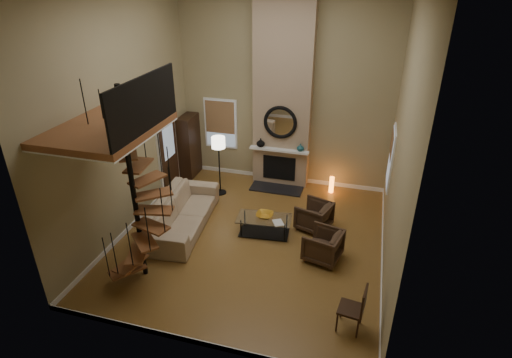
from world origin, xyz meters
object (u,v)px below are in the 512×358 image
(hutch, at_px, (189,146))
(accent_lamp, at_px, (331,185))
(armchair_near, at_px, (317,217))
(side_chair, at_px, (356,307))
(floor_lamp, at_px, (219,147))
(sofa, at_px, (182,212))
(armchair_far, at_px, (326,246))
(coffee_table, at_px, (264,224))

(hutch, bearing_deg, accent_lamp, -0.19)
(armchair_near, bearing_deg, side_chair, 37.91)
(hutch, distance_m, floor_lamp, 1.64)
(sofa, height_order, armchair_far, sofa)
(armchair_near, xyz_separation_m, armchair_far, (0.37, -1.15, 0.00))
(hutch, height_order, side_chair, hutch)
(hutch, distance_m, side_chair, 7.30)
(floor_lamp, bearing_deg, armchair_near, -20.63)
(coffee_table, distance_m, floor_lamp, 2.64)
(armchair_near, distance_m, side_chair, 3.20)
(floor_lamp, bearing_deg, armchair_far, -34.36)
(sofa, bearing_deg, armchair_near, -82.36)
(coffee_table, xyz_separation_m, accent_lamp, (1.31, 2.53, -0.03))
(accent_lamp, bearing_deg, coffee_table, -117.38)
(armchair_near, bearing_deg, coffee_table, -47.37)
(sofa, relative_size, side_chair, 3.04)
(floor_lamp, bearing_deg, side_chair, -45.47)
(armchair_near, relative_size, coffee_table, 0.57)
(armchair_far, xyz_separation_m, accent_lamp, (-0.24, 3.13, -0.10))
(floor_lamp, bearing_deg, coffee_table, -43.62)
(sofa, bearing_deg, hutch, 13.90)
(floor_lamp, relative_size, accent_lamp, 3.61)
(armchair_far, relative_size, accent_lamp, 1.62)
(armchair_near, bearing_deg, sofa, -59.25)
(sofa, bearing_deg, side_chair, -123.00)
(coffee_table, bearing_deg, accent_lamp, 62.62)
(armchair_far, distance_m, accent_lamp, 3.14)
(sofa, height_order, side_chair, side_chair)
(armchair_near, xyz_separation_m, floor_lamp, (-2.90, 1.09, 1.06))
(hutch, bearing_deg, armchair_far, -34.53)
(hutch, distance_m, armchair_far, 5.57)
(armchair_far, relative_size, coffee_table, 0.57)
(sofa, relative_size, floor_lamp, 1.67)
(side_chair, bearing_deg, armchair_far, 111.96)
(sofa, bearing_deg, coffee_table, -89.86)
(coffee_table, xyz_separation_m, side_chair, (2.29, -2.44, 0.24))
(armchair_far, distance_m, side_chair, 2.00)
(sofa, height_order, armchair_near, sofa)
(armchair_near, height_order, armchair_far, armchair_near)
(coffee_table, bearing_deg, sofa, -174.16)
(coffee_table, bearing_deg, side_chair, -46.80)
(accent_lamp, relative_size, side_chair, 0.51)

